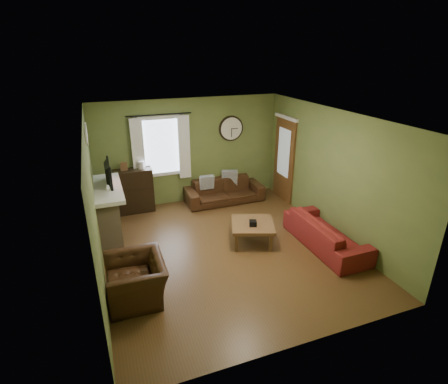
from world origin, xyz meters
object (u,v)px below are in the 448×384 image
object	(u,v)px
armchair	(136,279)
bookshelf	(134,191)
sofa_brown	(224,191)
sofa_red	(326,233)
coffee_table	(252,233)

from	to	relation	value
armchair	bookshelf	bearing A→B (deg)	173.88
sofa_brown	armchair	size ratio (longest dim) A/B	1.95
sofa_red	coffee_table	xyz separation A→B (m)	(-1.30, 0.63, -0.07)
coffee_table	bookshelf	bearing A→B (deg)	130.97
armchair	sofa_brown	bearing A→B (deg)	139.99
sofa_brown	armchair	distance (m)	4.00
bookshelf	sofa_red	bearing A→B (deg)	-41.63
bookshelf	sofa_brown	distance (m)	2.25
sofa_brown	sofa_red	size ratio (longest dim) A/B	0.99
bookshelf	sofa_red	size ratio (longest dim) A/B	0.53
armchair	coffee_table	bearing A→B (deg)	110.98
coffee_table	sofa_brown	bearing A→B (deg)	84.84
sofa_brown	armchair	xyz separation A→B (m)	(-2.61, -3.04, 0.04)
sofa_red	coffee_table	size ratio (longest dim) A/B	2.41
coffee_table	sofa_red	bearing A→B (deg)	-25.64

